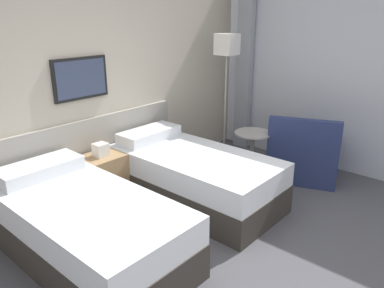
% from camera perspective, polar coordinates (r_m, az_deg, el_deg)
% --- Properties ---
extents(ground_plane, '(16.00, 16.00, 0.00)m').
position_cam_1_polar(ground_plane, '(3.39, 10.84, -17.55)').
color(ground_plane, '#47474C').
extents(wall_headboard, '(10.00, 0.10, 2.70)m').
position_cam_1_polar(wall_headboard, '(4.31, -14.62, 9.25)').
color(wall_headboard, '#B7AD99').
rests_on(wall_headboard, ground_plane).
extents(wall_window, '(0.21, 4.70, 2.70)m').
position_cam_1_polar(wall_window, '(5.08, 27.05, 9.69)').
color(wall_window, white).
rests_on(wall_window, ground_plane).
extents(bed_near_door, '(0.96, 1.91, 0.69)m').
position_cam_1_polar(bed_near_door, '(3.39, -15.86, -12.07)').
color(bed_near_door, '#332D28').
rests_on(bed_near_door, ground_plane).
extents(bed_near_window, '(0.96, 1.91, 0.69)m').
position_cam_1_polar(bed_near_window, '(4.19, 0.17, -4.90)').
color(bed_near_window, '#332D28').
rests_on(bed_near_window, ground_plane).
extents(nightstand, '(0.46, 0.38, 0.70)m').
position_cam_1_polar(nightstand, '(4.26, -13.37, -5.13)').
color(nightstand, '#9E7A51').
rests_on(nightstand, ground_plane).
extents(floor_lamp, '(0.25, 0.25, 1.76)m').
position_cam_1_polar(floor_lamp, '(5.09, 5.31, 13.49)').
color(floor_lamp, '#9E9993').
rests_on(floor_lamp, ground_plane).
extents(side_table, '(0.46, 0.46, 0.62)m').
position_cam_1_polar(side_table, '(4.74, 9.17, -0.38)').
color(side_table, gray).
rests_on(side_table, ground_plane).
extents(armchair, '(0.98, 1.04, 0.85)m').
position_cam_1_polar(armchair, '(4.97, 16.47, -1.83)').
color(armchair, navy).
rests_on(armchair, ground_plane).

